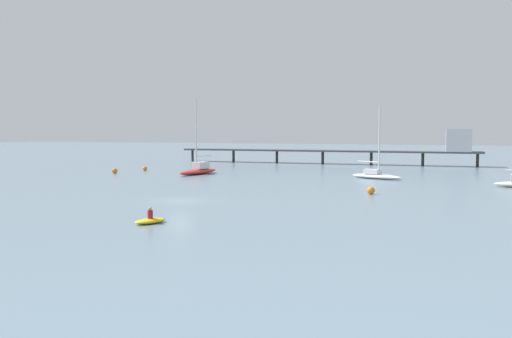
# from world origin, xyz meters

# --- Properties ---
(ground_plane) EXTENTS (400.00, 400.00, 0.00)m
(ground_plane) POSITION_xyz_m (0.00, 0.00, 0.00)
(ground_plane) COLOR slate
(pier) EXTENTS (55.92, 5.11, 6.48)m
(pier) POSITION_xyz_m (11.71, 56.55, 3.44)
(pier) COLOR #4C4C51
(pier) RESTS_ON ground_plane
(sailboat_red) EXTENTS (3.37, 8.61, 10.79)m
(sailboat_red) POSITION_xyz_m (-11.33, 26.79, 0.73)
(sailboat_red) COLOR red
(sailboat_red) RESTS_ON ground_plane
(sailboat_white) EXTENTS (7.22, 4.38, 9.22)m
(sailboat_white) POSITION_xyz_m (13.47, 28.18, 0.58)
(sailboat_white) COLOR white
(sailboat_white) RESTS_ON ground_plane
(dinghy_yellow) EXTENTS (1.97, 2.52, 1.14)m
(dinghy_yellow) POSITION_xyz_m (3.65, -11.10, 0.22)
(dinghy_yellow) COLOR yellow
(dinghy_yellow) RESTS_ON ground_plane
(mooring_buoy_far) EXTENTS (0.70, 0.70, 0.70)m
(mooring_buoy_far) POSITION_xyz_m (-22.07, 29.81, 0.35)
(mooring_buoy_far) COLOR orange
(mooring_buoy_far) RESTS_ON ground_plane
(mooring_buoy_mid) EXTENTS (0.77, 0.77, 0.77)m
(mooring_buoy_mid) POSITION_xyz_m (15.28, 10.71, 0.38)
(mooring_buoy_mid) COLOR orange
(mooring_buoy_mid) RESTS_ON ground_plane
(mooring_buoy_inner) EXTENTS (0.79, 0.79, 0.79)m
(mooring_buoy_inner) POSITION_xyz_m (-23.29, 23.59, 0.39)
(mooring_buoy_inner) COLOR orange
(mooring_buoy_inner) RESTS_ON ground_plane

